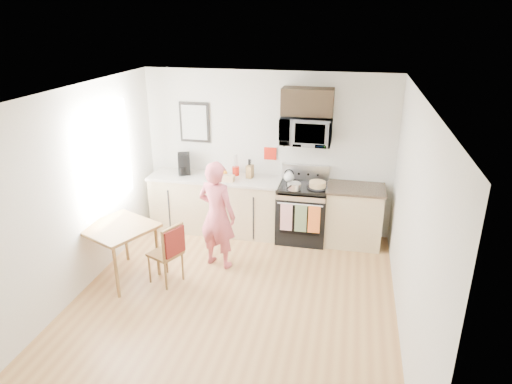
% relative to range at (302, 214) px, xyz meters
% --- Properties ---
extents(floor, '(4.60, 4.60, 0.00)m').
position_rel_range_xyz_m(floor, '(-0.63, -1.98, -0.44)').
color(floor, '#9F6B3D').
rests_on(floor, ground).
extents(back_wall, '(4.00, 0.04, 2.60)m').
position_rel_range_xyz_m(back_wall, '(-0.63, 0.32, 0.86)').
color(back_wall, silver).
rests_on(back_wall, floor).
extents(front_wall, '(4.00, 0.04, 2.60)m').
position_rel_range_xyz_m(front_wall, '(-0.63, -4.28, 0.86)').
color(front_wall, silver).
rests_on(front_wall, floor).
extents(left_wall, '(0.04, 4.60, 2.60)m').
position_rel_range_xyz_m(left_wall, '(-2.63, -1.98, 0.86)').
color(left_wall, silver).
rests_on(left_wall, floor).
extents(right_wall, '(0.04, 4.60, 2.60)m').
position_rel_range_xyz_m(right_wall, '(1.37, -1.98, 0.86)').
color(right_wall, silver).
rests_on(right_wall, floor).
extents(ceiling, '(4.00, 4.60, 0.04)m').
position_rel_range_xyz_m(ceiling, '(-0.63, -1.98, 2.16)').
color(ceiling, white).
rests_on(ceiling, back_wall).
extents(window, '(0.06, 1.40, 1.50)m').
position_rel_range_xyz_m(window, '(-2.59, -1.18, 1.11)').
color(window, silver).
rests_on(window, left_wall).
extents(cabinet_left, '(2.10, 0.60, 0.90)m').
position_rel_range_xyz_m(cabinet_left, '(-1.43, 0.02, 0.01)').
color(cabinet_left, tan).
rests_on(cabinet_left, floor).
extents(countertop_left, '(2.14, 0.64, 0.04)m').
position_rel_range_xyz_m(countertop_left, '(-1.43, 0.02, 0.48)').
color(countertop_left, beige).
rests_on(countertop_left, cabinet_left).
extents(cabinet_right, '(0.84, 0.60, 0.90)m').
position_rel_range_xyz_m(cabinet_right, '(0.80, 0.02, 0.01)').
color(cabinet_right, tan).
rests_on(cabinet_right, floor).
extents(countertop_right, '(0.88, 0.64, 0.04)m').
position_rel_range_xyz_m(countertop_right, '(0.80, 0.02, 0.48)').
color(countertop_right, black).
rests_on(countertop_right, cabinet_right).
extents(range, '(0.76, 0.70, 1.16)m').
position_rel_range_xyz_m(range, '(0.00, 0.00, 0.00)').
color(range, black).
rests_on(range, floor).
extents(microwave, '(0.76, 0.51, 0.42)m').
position_rel_range_xyz_m(microwave, '(-0.00, 0.10, 1.32)').
color(microwave, silver).
rests_on(microwave, back_wall).
extents(upper_cabinet, '(0.76, 0.35, 0.40)m').
position_rel_range_xyz_m(upper_cabinet, '(-0.00, 0.15, 1.74)').
color(upper_cabinet, black).
rests_on(upper_cabinet, back_wall).
extents(wall_art, '(0.50, 0.04, 0.65)m').
position_rel_range_xyz_m(wall_art, '(-1.83, 0.30, 1.31)').
color(wall_art, black).
rests_on(wall_art, back_wall).
extents(wall_trivet, '(0.20, 0.02, 0.20)m').
position_rel_range_xyz_m(wall_trivet, '(-0.58, 0.31, 0.86)').
color(wall_trivet, '#B71D0F').
rests_on(wall_trivet, back_wall).
extents(person, '(0.65, 0.52, 1.56)m').
position_rel_range_xyz_m(person, '(-1.07, -1.06, 0.34)').
color(person, '#C23542').
rests_on(person, floor).
extents(dining_table, '(0.95, 0.95, 0.77)m').
position_rel_range_xyz_m(dining_table, '(-2.25, -1.67, 0.25)').
color(dining_table, brown).
rests_on(dining_table, floor).
extents(chair, '(0.51, 0.49, 0.87)m').
position_rel_range_xyz_m(chair, '(-1.52, -1.69, 0.12)').
color(chair, brown).
rests_on(chair, floor).
extents(knife_block, '(0.11, 0.14, 0.21)m').
position_rel_range_xyz_m(knife_block, '(-0.87, 0.11, 0.61)').
color(knife_block, brown).
rests_on(knife_block, countertop_left).
extents(utensil_crock, '(0.11, 0.11, 0.34)m').
position_rel_range_xyz_m(utensil_crock, '(-1.12, 0.18, 0.64)').
color(utensil_crock, '#B71D0F').
rests_on(utensil_crock, countertop_left).
extents(fruit_bowl, '(0.26, 0.26, 0.11)m').
position_rel_range_xyz_m(fruit_bowl, '(-1.27, 0.04, 0.55)').
color(fruit_bowl, white).
rests_on(fruit_bowl, countertop_left).
extents(milk_carton, '(0.13, 0.13, 0.27)m').
position_rel_range_xyz_m(milk_carton, '(-1.92, 0.08, 0.64)').
color(milk_carton, tan).
rests_on(milk_carton, countertop_left).
extents(coffee_maker, '(0.26, 0.31, 0.34)m').
position_rel_range_xyz_m(coffee_maker, '(-1.97, 0.07, 0.66)').
color(coffee_maker, black).
rests_on(coffee_maker, countertop_left).
extents(bread_bag, '(0.27, 0.14, 0.10)m').
position_rel_range_xyz_m(bread_bag, '(-1.20, -0.13, 0.55)').
color(bread_bag, tan).
rests_on(bread_bag, countertop_left).
extents(cake, '(0.31, 0.31, 0.10)m').
position_rel_range_xyz_m(cake, '(0.23, -0.10, 0.54)').
color(cake, black).
rests_on(cake, range).
extents(kettle, '(0.17, 0.17, 0.21)m').
position_rel_range_xyz_m(kettle, '(-0.23, 0.08, 0.58)').
color(kettle, white).
rests_on(kettle, range).
extents(pot, '(0.20, 0.33, 0.10)m').
position_rel_range_xyz_m(pot, '(-0.12, -0.23, 0.54)').
color(pot, silver).
rests_on(pot, range).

